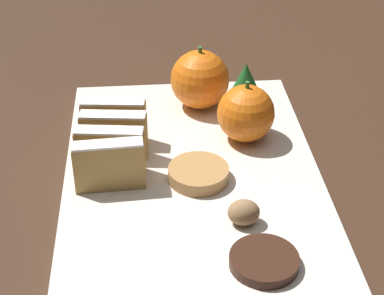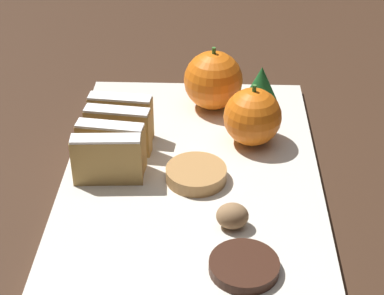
% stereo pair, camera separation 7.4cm
% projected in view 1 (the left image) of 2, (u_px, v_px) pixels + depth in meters
% --- Properties ---
extents(ground_plane, '(6.00, 6.00, 0.00)m').
position_uv_depth(ground_plane, '(192.00, 177.00, 0.76)').
color(ground_plane, '#382316').
extents(serving_platter, '(0.30, 0.43, 0.01)m').
position_uv_depth(serving_platter, '(192.00, 173.00, 0.76)').
color(serving_platter, silver).
rests_on(serving_platter, ground_plane).
extents(stollen_slice_front, '(0.08, 0.02, 0.06)m').
position_uv_depth(stollen_slice_front, '(109.00, 165.00, 0.71)').
color(stollen_slice_front, tan).
rests_on(stollen_slice_front, serving_platter).
extents(stollen_slice_second, '(0.08, 0.03, 0.06)m').
position_uv_depth(stollen_slice_second, '(111.00, 150.00, 0.74)').
color(stollen_slice_second, tan).
rests_on(stollen_slice_second, serving_platter).
extents(stollen_slice_third, '(0.08, 0.03, 0.06)m').
position_uv_depth(stollen_slice_third, '(114.00, 135.00, 0.76)').
color(stollen_slice_third, tan).
rests_on(stollen_slice_third, serving_platter).
extents(stollen_slice_fourth, '(0.08, 0.03, 0.06)m').
position_uv_depth(stollen_slice_fourth, '(114.00, 122.00, 0.79)').
color(stollen_slice_fourth, tan).
rests_on(stollen_slice_fourth, serving_platter).
extents(orange_near, '(0.07, 0.07, 0.08)m').
position_uv_depth(orange_near, '(246.00, 113.00, 0.79)').
color(orange_near, orange).
rests_on(orange_near, serving_platter).
extents(orange_far, '(0.08, 0.08, 0.09)m').
position_uv_depth(orange_far, '(200.00, 79.00, 0.86)').
color(orange_far, orange).
rests_on(orange_far, serving_platter).
extents(walnut, '(0.03, 0.03, 0.03)m').
position_uv_depth(walnut, '(244.00, 212.00, 0.67)').
color(walnut, '#8E6B47').
rests_on(walnut, serving_platter).
extents(chocolate_cookie, '(0.07, 0.07, 0.01)m').
position_uv_depth(chocolate_cookie, '(264.00, 261.00, 0.62)').
color(chocolate_cookie, '#381E14').
rests_on(chocolate_cookie, serving_platter).
extents(gingerbread_cookie, '(0.07, 0.07, 0.02)m').
position_uv_depth(gingerbread_cookie, '(198.00, 174.00, 0.73)').
color(gingerbread_cookie, '#B27F47').
rests_on(gingerbread_cookie, serving_platter).
extents(evergreen_sprig, '(0.05, 0.05, 0.05)m').
position_uv_depth(evergreen_sprig, '(246.00, 80.00, 0.89)').
color(evergreen_sprig, '#195623').
rests_on(evergreen_sprig, serving_platter).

